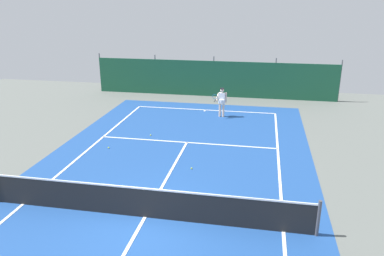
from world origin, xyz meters
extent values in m
plane|color=slate|center=(0.00, 0.00, 0.00)|extent=(36.00, 36.00, 0.00)
cube|color=#1E478C|center=(0.00, 0.00, 0.00)|extent=(11.02, 26.60, 0.01)
cube|color=white|center=(0.00, 11.90, 0.01)|extent=(8.22, 0.10, 0.01)
cube|color=white|center=(-4.11, 0.00, 0.01)|extent=(0.10, 23.80, 0.01)
cube|color=white|center=(4.11, 0.00, 0.01)|extent=(0.10, 23.80, 0.01)
cube|color=white|center=(0.00, 6.40, 0.01)|extent=(8.22, 0.10, 0.01)
cube|color=white|center=(0.00, 0.00, 0.01)|extent=(0.10, 12.80, 0.01)
cube|color=white|center=(0.00, 11.75, 0.01)|extent=(0.10, 0.30, 0.01)
cube|color=black|center=(0.00, 0.00, 0.47)|extent=(9.92, 0.03, 0.95)
cube|color=white|center=(0.00, 0.00, 0.97)|extent=(9.92, 0.04, 0.05)
cylinder|color=#47474C|center=(5.01, 0.00, 0.55)|extent=(0.10, 0.10, 1.10)
cube|color=#195138|center=(0.00, 15.38, 1.20)|extent=(16.22, 0.06, 2.40)
cylinder|color=#595B60|center=(-8.11, 15.44, 1.35)|extent=(0.08, 0.08, 2.70)
cylinder|color=#595B60|center=(-4.05, 15.44, 1.35)|extent=(0.08, 0.08, 2.70)
cylinder|color=#595B60|center=(0.00, 15.44, 1.35)|extent=(0.08, 0.08, 2.70)
cylinder|color=#595B60|center=(4.05, 15.44, 1.35)|extent=(0.08, 0.08, 2.70)
cylinder|color=#595B60|center=(8.11, 15.44, 1.35)|extent=(0.08, 0.08, 2.70)
cube|color=#234C1E|center=(0.00, 15.98, 0.55)|extent=(14.60, 0.70, 1.10)
cylinder|color=beige|center=(1.21, 10.75, 0.41)|extent=(0.12, 0.12, 0.82)
cylinder|color=beige|center=(1.01, 10.78, 0.41)|extent=(0.12, 0.12, 0.82)
cylinder|color=white|center=(1.11, 10.76, 0.90)|extent=(0.40, 0.40, 0.22)
cube|color=white|center=(1.11, 10.76, 1.10)|extent=(0.39, 0.25, 0.56)
sphere|color=beige|center=(1.11, 10.76, 1.53)|extent=(0.22, 0.22, 0.22)
cylinder|color=black|center=(1.11, 10.76, 1.62)|extent=(0.23, 0.23, 0.04)
cylinder|color=beige|center=(1.33, 10.73, 1.13)|extent=(0.09, 0.09, 0.58)
cylinder|color=beige|center=(0.86, 10.68, 1.13)|extent=(0.17, 0.53, 0.41)
cylinder|color=black|center=(0.77, 10.39, 1.02)|extent=(0.07, 0.28, 0.13)
torus|color=teal|center=(0.77, 10.39, 1.24)|extent=(0.32, 0.17, 0.29)
sphere|color=#CCDB33|center=(-3.28, 5.07, 0.03)|extent=(0.07, 0.07, 0.07)
sphere|color=#CCDB33|center=(-1.91, 6.98, 0.03)|extent=(0.07, 0.07, 0.07)
sphere|color=#CCDB33|center=(0.75, 3.63, 0.03)|extent=(0.07, 0.07, 0.07)
cube|color=black|center=(3.47, 18.16, 0.72)|extent=(2.03, 4.29, 0.80)
cube|color=#2D333D|center=(3.47, 18.16, 1.40)|extent=(1.63, 1.97, 0.56)
cylinder|color=black|center=(2.64, 19.51, 0.32)|extent=(0.25, 0.65, 0.64)
cylinder|color=black|center=(4.44, 19.41, 0.32)|extent=(0.25, 0.65, 0.64)
cylinder|color=black|center=(2.50, 16.91, 0.32)|extent=(0.25, 0.65, 0.64)
cylinder|color=black|center=(4.30, 16.81, 0.32)|extent=(0.25, 0.65, 0.64)
cylinder|color=#D84C38|center=(-5.79, 1.37, 0.12)|extent=(0.08, 0.08, 0.24)
camera|label=1|loc=(3.26, -9.50, 6.28)|focal=35.21mm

